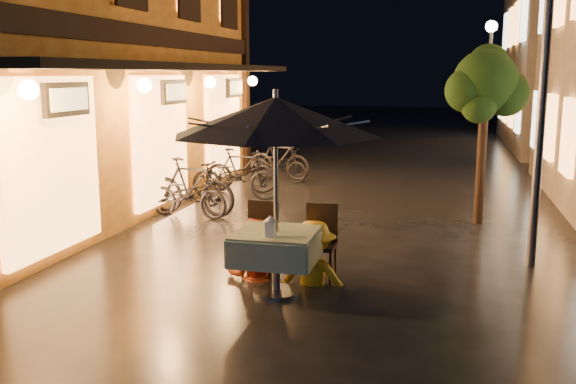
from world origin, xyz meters
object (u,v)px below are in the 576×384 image
(bicycle_0, at_px, (188,195))
(cafe_table, at_px, (276,247))
(patio_umbrella, at_px, (276,117))
(person_yellow, at_px, (314,223))
(table_lantern, at_px, (270,225))
(streetlamp_near, at_px, (546,52))
(person_orange, at_px, (253,220))

(bicycle_0, bearing_deg, cafe_table, -135.51)
(patio_umbrella, height_order, person_yellow, patio_umbrella)
(cafe_table, bearing_deg, patio_umbrella, 0.00)
(table_lantern, distance_m, person_yellow, 0.87)
(streetlamp_near, height_order, cafe_table, streetlamp_near)
(streetlamp_near, bearing_deg, table_lantern, -145.13)
(cafe_table, xyz_separation_m, person_orange, (-0.46, 0.58, 0.18))
(streetlamp_near, relative_size, patio_umbrella, 1.70)
(streetlamp_near, distance_m, patio_umbrella, 3.78)
(bicycle_0, bearing_deg, person_orange, -136.02)
(cafe_table, bearing_deg, streetlamp_near, 31.69)
(table_lantern, distance_m, person_orange, 0.96)
(person_orange, bearing_deg, person_yellow, 166.16)
(person_yellow, bearing_deg, person_orange, -3.74)
(cafe_table, xyz_separation_m, patio_umbrella, (0.00, 0.00, 1.56))
(table_lantern, bearing_deg, person_yellow, 65.62)
(table_lantern, xyz_separation_m, person_yellow, (0.35, 0.78, -0.13))
(bicycle_0, bearing_deg, patio_umbrella, -135.51)
(streetlamp_near, bearing_deg, patio_umbrella, -148.31)
(table_lantern, bearing_deg, patio_umbrella, 90.00)
(cafe_table, distance_m, bicycle_0, 4.55)
(table_lantern, height_order, person_orange, person_orange)
(streetlamp_near, distance_m, person_yellow, 3.79)
(streetlamp_near, bearing_deg, cafe_table, -148.31)
(cafe_table, bearing_deg, person_yellow, 56.25)
(streetlamp_near, height_order, bicycle_0, streetlamp_near)
(streetlamp_near, distance_m, bicycle_0, 6.56)
(patio_umbrella, bearing_deg, cafe_table, 0.00)
(cafe_table, xyz_separation_m, bicycle_0, (-2.67, 3.68, -0.16))
(person_orange, bearing_deg, streetlamp_near, -169.57)
(patio_umbrella, xyz_separation_m, table_lantern, (0.00, -0.25, -1.23))
(bicycle_0, bearing_deg, table_lantern, -137.29)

